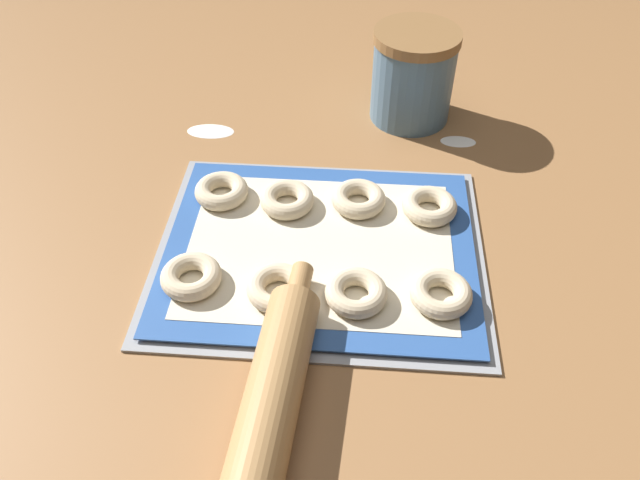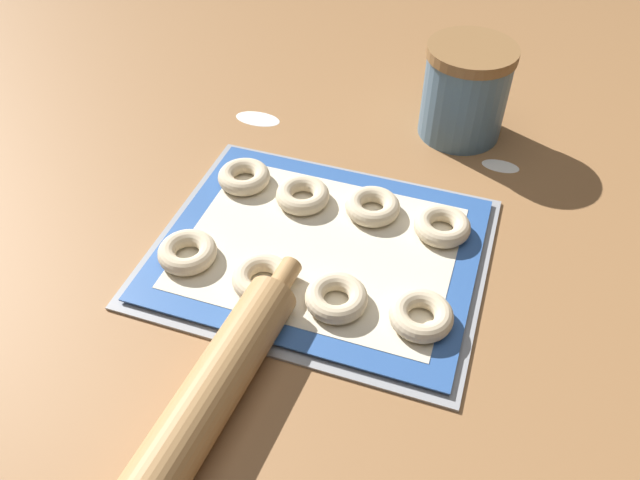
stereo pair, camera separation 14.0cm
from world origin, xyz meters
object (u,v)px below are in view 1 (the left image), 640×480
Objects in this scene: bagel_back_far_right at (430,206)px; baking_tray at (320,250)px; bagel_front_far_left at (191,277)px; bagel_back_mid_right at (358,199)px; flour_canister at (413,75)px; rolling_pin at (268,414)px; bagel_front_mid_right at (356,293)px; bagel_front_far_right at (441,294)px; bagel_front_mid_left at (278,288)px; bagel_back_mid_left at (287,200)px; bagel_back_far_left at (221,191)px.

baking_tray is at bearing -151.99° from bagel_back_far_right.
bagel_front_far_left is 0.25m from bagel_back_mid_right.
rolling_pin is (-0.15, -0.57, -0.04)m from flour_canister.
bagel_front_mid_right is 0.10m from bagel_front_far_right.
bagel_front_far_left is 0.29m from bagel_front_far_right.
bagel_back_far_right is (0.09, -0.01, 0.00)m from bagel_back_mid_right.
flour_canister is at bearing 94.54° from bagel_back_far_right.
bagel_front_mid_left is 0.16m from bagel_back_mid_left.
bagel_back_far_right is (0.28, -0.01, 0.00)m from bagel_back_far_left.
flour_canister is at bearing 67.96° from bagel_front_mid_left.
bagel_back_far_right is at bearing -4.67° from bagel_back_mid_right.
bagel_front_mid_left is 1.00× the size of bagel_back_mid_right.
rolling_pin is (-0.08, -0.17, 0.01)m from bagel_front_mid_right.
bagel_back_mid_right is 0.50× the size of flour_canister.
baking_tray is 1.07× the size of rolling_pin.
bagel_back_far_left and bagel_back_mid_left have the same top height.
bagel_front_mid_left is 1.00× the size of bagel_back_far_left.
rolling_pin is at bearing -97.16° from baking_tray.
bagel_front_mid_left is at bearing -112.04° from flour_canister.
bagel_back_mid_right is at bearing 122.13° from bagel_front_far_right.
bagel_back_mid_left is (0.10, 0.15, 0.00)m from bagel_front_far_left.
bagel_front_far_right and bagel_back_mid_left have the same top height.
flour_canister is (-0.03, 0.40, 0.05)m from bagel_front_far_right.
flour_canister is (0.27, 0.40, 0.05)m from bagel_front_far_left.
bagel_front_mid_right is at bearing -100.14° from flour_canister.
baking_tray is 5.69× the size of bagel_front_far_left.
bagel_back_far_left is at bearing 177.95° from bagel_back_far_right.
bagel_back_mid_right is at bearing -107.38° from flour_canister.
bagel_front_mid_right is at bearing -0.16° from bagel_front_mid_left.
bagel_front_far_left is 1.00× the size of bagel_front_far_right.
bagel_back_mid_right is (0.19, 0.16, 0.00)m from bagel_front_far_left.
bagel_front_mid_left is 1.00× the size of bagel_front_mid_right.
bagel_front_mid_left is (0.10, -0.01, 0.00)m from bagel_front_far_left.
bagel_back_far_left and bagel_back_far_right have the same top height.
bagel_front_mid_right is 1.00× the size of bagel_back_far_right.
bagel_front_mid_right is 0.17m from bagel_back_mid_right.
bagel_front_far_right is (0.10, 0.01, 0.00)m from bagel_front_mid_right.
bagel_back_far_left is (-0.29, 0.16, 0.00)m from bagel_front_far_right.
bagel_back_mid_left is at bearing 56.31° from bagel_front_far_left.
bagel_front_far_left is 0.16m from bagel_back_far_left.
rolling_pin is at bearing -86.68° from bagel_back_mid_left.
bagel_back_mid_right and bagel_back_far_right have the same top height.
rolling_pin is (-0.18, -0.17, 0.01)m from bagel_front_far_right.
bagel_back_mid_right is 1.00× the size of bagel_back_far_right.
baking_tray is 0.17m from bagel_back_far_left.
bagel_back_far_right is at bearing 62.06° from rolling_pin.
baking_tray is at bearing -55.88° from bagel_back_mid_left.
bagel_front_mid_left and bagel_front_far_right have the same top height.
bagel_front_far_left is 0.21m from rolling_pin.
bagel_front_far_right is 0.40m from flour_canister.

